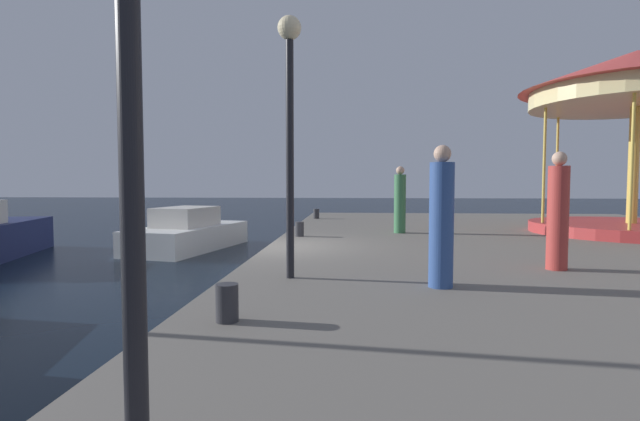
# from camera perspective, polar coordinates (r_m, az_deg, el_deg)

# --- Properties ---
(ground_plane) EXTENTS (120.00, 120.00, 0.00)m
(ground_plane) POSITION_cam_1_polar(r_m,az_deg,el_deg) (11.28, -6.25, -8.24)
(ground_plane) COLOR black
(quay_dock) EXTENTS (14.30, 24.54, 0.80)m
(quay_dock) POSITION_cam_1_polar(r_m,az_deg,el_deg) (12.17, 29.25, -5.89)
(quay_dock) COLOR slate
(quay_dock) RESTS_ON ground
(motorboat_white) EXTENTS (3.05, 5.23, 1.45)m
(motorboat_white) POSITION_cam_1_polar(r_m,az_deg,el_deg) (16.75, -15.52, -2.66)
(motorboat_white) COLOR white
(motorboat_white) RESTS_ON ground
(carousel) EXTENTS (6.27, 6.27, 5.21)m
(carousel) POSITION_cam_1_polar(r_m,az_deg,el_deg) (16.53, 33.70, 11.16)
(carousel) COLOR #B23333
(carousel) RESTS_ON quay_dock
(lamp_post_mid_promenade) EXTENTS (0.36, 0.36, 3.96)m
(lamp_post_mid_promenade) POSITION_cam_1_polar(r_m,az_deg,el_deg) (7.37, -3.66, 13.30)
(lamp_post_mid_promenade) COLOR black
(lamp_post_mid_promenade) RESTS_ON quay_dock
(bollard_north) EXTENTS (0.24, 0.24, 0.40)m
(bollard_north) POSITION_cam_1_polar(r_m,az_deg,el_deg) (5.19, -11.10, -10.82)
(bollard_north) COLOR #2D2D33
(bollard_north) RESTS_ON quay_dock
(bollard_center) EXTENTS (0.24, 0.24, 0.40)m
(bollard_center) POSITION_cam_1_polar(r_m,az_deg,el_deg) (12.98, -2.48, -2.25)
(bollard_center) COLOR #2D2D33
(bollard_center) RESTS_ON quay_dock
(bollard_south) EXTENTS (0.24, 0.24, 0.40)m
(bollard_south) POSITION_cam_1_polar(r_m,az_deg,el_deg) (19.38, -0.45, -0.39)
(bollard_south) COLOR #2D2D33
(bollard_south) RESTS_ON quay_dock
(person_far_corner) EXTENTS (0.34, 0.34, 1.99)m
(person_far_corner) POSITION_cam_1_polar(r_m,az_deg,el_deg) (6.83, 14.37, -1.18)
(person_far_corner) COLOR #2D4C8C
(person_far_corner) RESTS_ON quay_dock
(person_near_carousel) EXTENTS (0.34, 0.34, 1.94)m
(person_near_carousel) POSITION_cam_1_polar(r_m,az_deg,el_deg) (14.02, 9.57, 1.06)
(person_near_carousel) COLOR #387247
(person_near_carousel) RESTS_ON quay_dock
(person_by_the_water) EXTENTS (0.34, 0.34, 1.99)m
(person_by_the_water) POSITION_cam_1_polar(r_m,az_deg,el_deg) (8.91, 26.66, -0.40)
(person_by_the_water) COLOR #B23833
(person_by_the_water) RESTS_ON quay_dock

